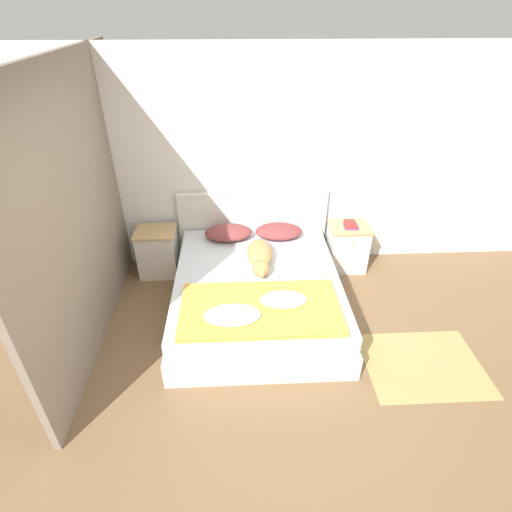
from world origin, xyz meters
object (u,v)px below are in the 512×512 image
nightstand_right (347,247)px  pillow_left (228,233)px  bed (257,293)px  book_stack (350,225)px  dog (260,256)px  nightstand_left (158,252)px  pillow_right (279,231)px

nightstand_right → pillow_left: size_ratio=1.07×
bed → book_stack: bearing=34.0°
dog → book_stack: 1.25m
nightstand_left → pillow_right: bearing=-1.2°
nightstand_right → book_stack: bearing=-108.1°
book_stack → dog: bearing=-153.4°
nightstand_right → dog: bearing=-152.9°
nightstand_right → bed: bearing=-145.6°
pillow_left → dog: 0.64m
nightstand_left → nightstand_right: 2.33m
pillow_right → dog: (-0.25, -0.54, 0.01)m
pillow_left → book_stack: book_stack is taller
nightstand_left → pillow_right: (1.46, -0.03, 0.26)m
pillow_right → dog: 0.60m
pillow_right → nightstand_right: bearing=2.0°
pillow_right → bed: bearing=-111.2°
dog → nightstand_right: bearing=27.1°
nightstand_left → pillow_left: 0.90m
book_stack → pillow_right: bearing=-179.1°
nightstand_left → pillow_left: pillow_left is taller
nightstand_left → pillow_right: pillow_right is taller
bed → pillow_left: bearing=111.2°
dog → book_stack: dog is taller
nightstand_right → nightstand_left: bearing=180.0°
dog → pillow_right: bearing=65.0°
bed → nightstand_left: nightstand_left is taller
pillow_left → book_stack: bearing=0.5°
pillow_left → pillow_right: bearing=0.0°
pillow_right → book_stack: 0.86m
dog → book_stack: (1.11, 0.56, 0.05)m
nightstand_left → dog: (1.21, -0.57, 0.27)m
pillow_right → book_stack: (0.86, 0.01, 0.06)m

